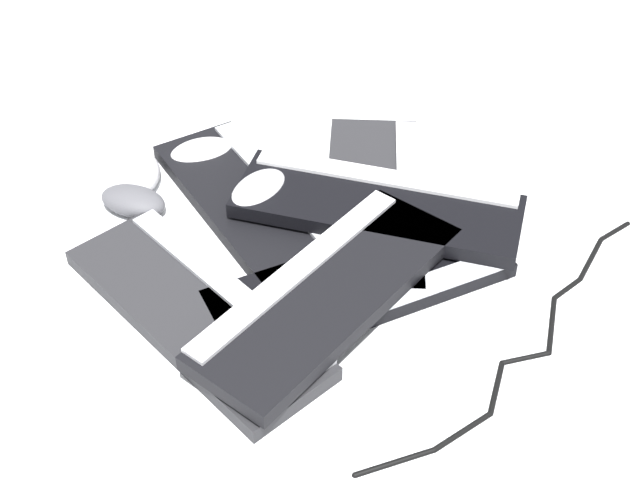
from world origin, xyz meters
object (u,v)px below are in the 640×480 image
object	(u,v)px
keyboard_0	(197,311)
mouse_3	(259,190)
keyboard_4	(328,293)
keyboard_5	(378,205)
keyboard_1	(361,284)
mouse_1	(140,173)
keyboard_3	(254,206)
mouse_2	(202,152)
keyboard_2	(375,203)
mouse_0	(133,201)

from	to	relation	value
keyboard_0	mouse_3	world-z (taller)	mouse_3
keyboard_4	keyboard_5	distance (m)	0.21
keyboard_1	mouse_1	distance (m)	0.44
keyboard_3	keyboard_4	size ratio (longest dim) A/B	1.00
keyboard_5	mouse_1	xyz separation A→B (m)	(0.22, -0.34, -0.02)
keyboard_0	mouse_2	size ratio (longest dim) A/B	4.04
keyboard_0	keyboard_1	distance (m)	0.24
keyboard_0	keyboard_2	world-z (taller)	same
keyboard_1	mouse_0	xyz separation A→B (m)	(0.15, -0.37, 0.01)
keyboard_3	mouse_3	xyz separation A→B (m)	(-0.00, 0.01, 0.04)
keyboard_2	keyboard_4	size ratio (longest dim) A/B	0.92
keyboard_1	keyboard_4	size ratio (longest dim) A/B	1.01
mouse_3	keyboard_4	bearing A→B (deg)	61.09
mouse_2	keyboard_1	bearing A→B (deg)	-72.43
mouse_2	keyboard_3	bearing A→B (deg)	-76.92
keyboard_1	mouse_2	xyz separation A→B (m)	(-0.01, -0.41, 0.01)
keyboard_2	mouse_0	world-z (taller)	mouse_0
mouse_1	mouse_2	xyz separation A→B (m)	(-0.11, 0.02, 0.00)
keyboard_0	keyboard_2	distance (m)	0.35
mouse_0	mouse_2	bearing A→B (deg)	75.09
keyboard_2	keyboard_5	world-z (taller)	keyboard_5
mouse_0	mouse_3	distance (m)	0.20
mouse_1	mouse_0	bearing A→B (deg)	172.09
keyboard_4	mouse_2	distance (m)	0.42
keyboard_1	mouse_2	world-z (taller)	mouse_2
mouse_0	mouse_2	world-z (taller)	same
mouse_1	keyboard_4	bearing A→B (deg)	-142.67
keyboard_0	keyboard_1	size ratio (longest dim) A/B	0.96
keyboard_0	mouse_3	distance (m)	0.24
mouse_3	mouse_0	bearing A→B (deg)	-57.20
keyboard_3	keyboard_5	xyz separation A→B (m)	(-0.13, 0.15, 0.03)
keyboard_0	mouse_2	bearing A→B (deg)	-126.14
mouse_2	mouse_3	distance (m)	0.18
keyboard_3	keyboard_5	distance (m)	0.20
keyboard_5	keyboard_0	bearing A→B (deg)	-3.64
keyboard_2	mouse_0	size ratio (longest dim) A/B	3.83
keyboard_5	mouse_0	distance (m)	0.39
keyboard_0	mouse_3	size ratio (longest dim) A/B	4.04
keyboard_1	keyboard_2	size ratio (longest dim) A/B	1.10
keyboard_2	keyboard_3	xyz separation A→B (m)	(0.15, -0.12, 0.00)
keyboard_3	mouse_1	bearing A→B (deg)	-63.13
keyboard_1	keyboard_2	world-z (taller)	same
keyboard_4	mouse_3	size ratio (longest dim) A/B	4.18
mouse_0	mouse_3	bearing A→B (deg)	18.61
mouse_0	keyboard_3	bearing A→B (deg)	19.43
keyboard_0	mouse_1	world-z (taller)	mouse_1
keyboard_0	keyboard_4	bearing A→B (deg)	140.75
keyboard_5	mouse_3	bearing A→B (deg)	-49.74
keyboard_3	mouse_2	distance (m)	0.17
keyboard_4	mouse_2	size ratio (longest dim) A/B	4.18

